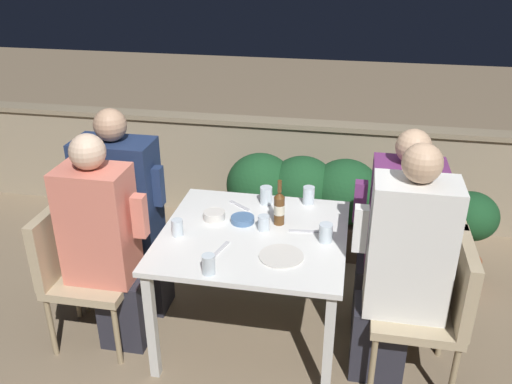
% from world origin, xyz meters
% --- Properties ---
extents(ground_plane, '(16.00, 16.00, 0.00)m').
position_xyz_m(ground_plane, '(0.00, 0.00, 0.00)').
color(ground_plane, '#847056').
extents(parapet_wall, '(9.00, 0.18, 0.85)m').
position_xyz_m(parapet_wall, '(0.00, 1.57, 0.43)').
color(parapet_wall, gray).
rests_on(parapet_wall, ground_plane).
extents(dining_table, '(1.03, 0.99, 0.70)m').
position_xyz_m(dining_table, '(0.00, 0.00, 0.62)').
color(dining_table, white).
rests_on(dining_table, ground_plane).
extents(planter_hedge, '(1.15, 0.47, 0.75)m').
position_xyz_m(planter_hedge, '(0.17, 1.06, 0.41)').
color(planter_hedge, brown).
rests_on(planter_hedge, ground_plane).
extents(chair_left_near, '(0.46, 0.46, 0.85)m').
position_xyz_m(chair_left_near, '(-1.00, -0.20, 0.51)').
color(chair_left_near, tan).
rests_on(chair_left_near, ground_plane).
extents(person_coral_top, '(0.47, 0.26, 1.30)m').
position_xyz_m(person_coral_top, '(-0.80, -0.20, 0.66)').
color(person_coral_top, '#282833').
rests_on(person_coral_top, ground_plane).
extents(chair_left_far, '(0.46, 0.46, 0.85)m').
position_xyz_m(chair_left_far, '(-1.02, 0.14, 0.51)').
color(chair_left_far, tan).
rests_on(chair_left_far, ground_plane).
extents(person_navy_jumper, '(0.52, 0.26, 1.33)m').
position_xyz_m(person_navy_jumper, '(-0.82, 0.14, 0.66)').
color(person_navy_jumper, '#282833').
rests_on(person_navy_jumper, ground_plane).
extents(chair_right_near, '(0.46, 0.46, 0.85)m').
position_xyz_m(chair_right_near, '(0.99, -0.19, 0.51)').
color(chair_right_near, tan).
rests_on(chair_right_near, ground_plane).
extents(person_white_polo, '(0.49, 0.26, 1.36)m').
position_xyz_m(person_white_polo, '(0.80, -0.19, 0.68)').
color(person_white_polo, '#282833').
rests_on(person_white_polo, ground_plane).
extents(chair_right_far, '(0.46, 0.46, 0.85)m').
position_xyz_m(chair_right_far, '(0.99, 0.20, 0.51)').
color(chair_right_far, tan).
rests_on(chair_right_far, ground_plane).
extents(person_purple_stripe, '(0.48, 0.26, 1.29)m').
position_xyz_m(person_purple_stripe, '(0.79, 0.20, 0.65)').
color(person_purple_stripe, '#282833').
rests_on(person_purple_stripe, ground_plane).
extents(beer_bottle, '(0.06, 0.06, 0.27)m').
position_xyz_m(beer_bottle, '(0.12, 0.14, 0.81)').
color(beer_bottle, brown).
rests_on(beer_bottle, dining_table).
extents(plate_0, '(0.23, 0.23, 0.01)m').
position_xyz_m(plate_0, '(0.19, -0.22, 0.71)').
color(plate_0, silver).
rests_on(plate_0, dining_table).
extents(bowl_0, '(0.14, 0.14, 0.03)m').
position_xyz_m(bowl_0, '(-0.09, 0.11, 0.72)').
color(bowl_0, '#4C709E').
rests_on(bowl_0, dining_table).
extents(bowl_1, '(0.13, 0.13, 0.05)m').
position_xyz_m(bowl_1, '(-0.26, 0.12, 0.73)').
color(bowl_1, silver).
rests_on(bowl_1, dining_table).
extents(glass_cup_0, '(0.07, 0.07, 0.10)m').
position_xyz_m(glass_cup_0, '(0.40, -0.01, 0.75)').
color(glass_cup_0, silver).
rests_on(glass_cup_0, dining_table).
extents(glass_cup_1, '(0.07, 0.07, 0.09)m').
position_xyz_m(glass_cup_1, '(0.05, 0.05, 0.75)').
color(glass_cup_1, silver).
rests_on(glass_cup_1, dining_table).
extents(glass_cup_2, '(0.07, 0.07, 0.10)m').
position_xyz_m(glass_cup_2, '(-0.14, -0.43, 0.75)').
color(glass_cup_2, silver).
rests_on(glass_cup_2, dining_table).
extents(glass_cup_3, '(0.07, 0.07, 0.11)m').
position_xyz_m(glass_cup_3, '(0.27, 0.42, 0.76)').
color(glass_cup_3, silver).
rests_on(glass_cup_3, dining_table).
extents(glass_cup_4, '(0.08, 0.08, 0.11)m').
position_xyz_m(glass_cup_4, '(0.01, 0.38, 0.76)').
color(glass_cup_4, silver).
rests_on(glass_cup_4, dining_table).
extents(glass_cup_5, '(0.06, 0.06, 0.10)m').
position_xyz_m(glass_cup_5, '(-0.41, -0.10, 0.75)').
color(glass_cup_5, silver).
rests_on(glass_cup_5, dining_table).
extents(fork_0, '(0.06, 0.17, 0.01)m').
position_xyz_m(fork_0, '(-0.14, -0.21, 0.71)').
color(fork_0, silver).
rests_on(fork_0, dining_table).
extents(fork_1, '(0.17, 0.04, 0.01)m').
position_xyz_m(fork_1, '(0.27, 0.06, 0.71)').
color(fork_1, silver).
rests_on(fork_1, dining_table).
extents(fork_2, '(0.15, 0.12, 0.01)m').
position_xyz_m(fork_2, '(-0.15, 0.31, 0.71)').
color(fork_2, silver).
rests_on(fork_2, dining_table).
extents(potted_plant, '(0.36, 0.36, 0.70)m').
position_xyz_m(potted_plant, '(1.31, 0.77, 0.43)').
color(potted_plant, '#9E5638').
rests_on(potted_plant, ground_plane).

